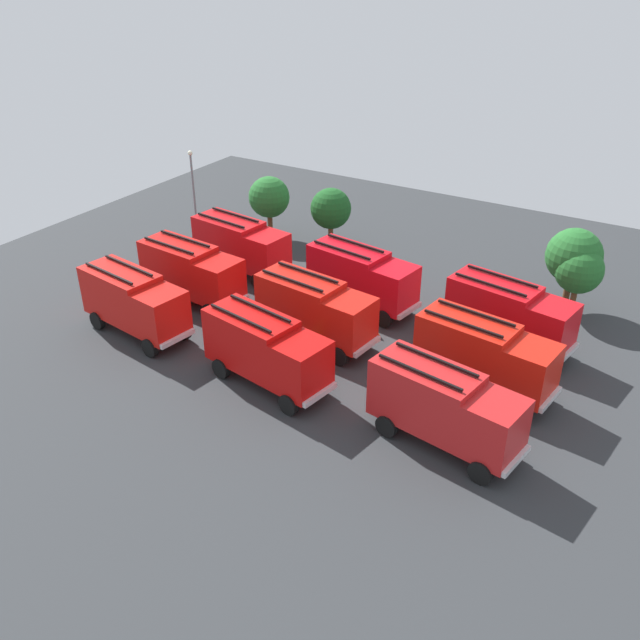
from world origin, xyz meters
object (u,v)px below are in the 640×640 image
at_px(fire_truck_0, 134,300).
at_px(tree_3, 579,270).
at_px(fire_truck_4, 315,308).
at_px(tree_1, 331,209).
at_px(fire_truck_8, 509,313).
at_px(fire_truck_3, 191,270).
at_px(tree_0, 269,197).
at_px(firefighter_0, 304,345).
at_px(fire_truck_5, 485,353).
at_px(fire_truck_7, 361,276).
at_px(traffic_cone_1, 406,347).
at_px(firefighter_1, 168,308).
at_px(fire_truck_1, 266,348).
at_px(lamppost, 193,188).
at_px(fire_truck_6, 241,244).
at_px(tree_2, 574,256).
at_px(fire_truck_2, 445,405).
at_px(traffic_cone_0, 376,331).

distance_m(fire_truck_0, tree_3, 26.44).
xyz_separation_m(fire_truck_4, tree_1, (-6.05, 12.16, 0.98)).
xyz_separation_m(fire_truck_4, fire_truck_8, (9.62, 5.17, 0.00)).
distance_m(fire_truck_3, tree_0, 11.57).
bearing_deg(firefighter_0, fire_truck_5, 96.02).
height_order(fire_truck_7, fire_truck_8, same).
bearing_deg(traffic_cone_1, firefighter_0, -139.72).
relative_size(firefighter_1, tree_1, 0.36).
distance_m(fire_truck_0, tree_0, 16.35).
relative_size(firefighter_1, tree_3, 0.37).
distance_m(fire_truck_7, tree_3, 13.07).
xyz_separation_m(fire_truck_3, fire_truck_7, (9.56, 4.87, 0.00)).
bearing_deg(fire_truck_1, lamppost, 149.57).
bearing_deg(fire_truck_6, fire_truck_7, 5.69).
bearing_deg(tree_0, fire_truck_8, -17.23).
relative_size(firefighter_0, tree_2, 0.32).
bearing_deg(fire_truck_2, tree_0, 151.22).
relative_size(fire_truck_1, traffic_cone_1, 13.57).
bearing_deg(fire_truck_1, fire_truck_0, -172.45).
bearing_deg(lamppost, tree_2, 5.93).
distance_m(fire_truck_3, firefighter_0, 10.22).
xyz_separation_m(fire_truck_2, tree_0, (-20.97, 16.44, 1.10)).
xyz_separation_m(fire_truck_0, fire_truck_2, (19.25, -0.22, 0.00)).
distance_m(fire_truck_6, lamppost, 7.91).
bearing_deg(tree_2, traffic_cone_1, -122.79).
bearing_deg(fire_truck_6, fire_truck_3, -84.23).
distance_m(fire_truck_8, traffic_cone_0, 7.60).
xyz_separation_m(fire_truck_4, firefighter_0, (0.60, -2.09, -1.20)).
xyz_separation_m(firefighter_1, lamppost, (-7.24, 11.33, 3.05)).
bearing_deg(lamppost, fire_truck_3, -51.27).
xyz_separation_m(fire_truck_3, tree_3, (21.24, 10.67, 0.89)).
height_order(traffic_cone_0, lamppost, lamppost).
bearing_deg(fire_truck_6, traffic_cone_0, -7.43).
distance_m(fire_truck_2, tree_0, 26.67).
bearing_deg(tree_0, fire_truck_4, -46.13).
distance_m(fire_truck_0, fire_truck_7, 13.74).
relative_size(fire_truck_7, tree_1, 1.61).
xyz_separation_m(fire_truck_2, firefighter_0, (-9.21, 2.74, -1.20)).
bearing_deg(firefighter_1, tree_2, 141.52).
distance_m(fire_truck_7, tree_1, 9.52).
bearing_deg(fire_truck_5, traffic_cone_1, 171.99).
bearing_deg(tree_3, fire_truck_3, -153.33).
distance_m(firefighter_1, tree_2, 24.86).
xyz_separation_m(traffic_cone_0, lamppost, (-18.91, 6.48, 3.62)).
distance_m(fire_truck_4, fire_truck_7, 5.12).
bearing_deg(tree_1, fire_truck_2, -46.97).
height_order(fire_truck_6, lamppost, lamppost).
bearing_deg(firefighter_0, fire_truck_1, -17.39).
xyz_separation_m(fire_truck_0, tree_3, (21.39, 15.52, 0.89)).
distance_m(fire_truck_1, tree_1, 18.26).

